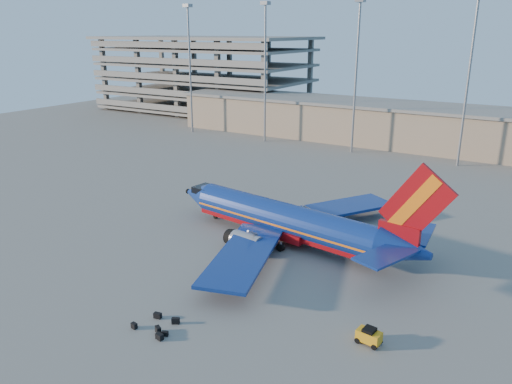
# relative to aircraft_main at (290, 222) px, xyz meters

# --- Properties ---
(ground) EXTENTS (220.00, 220.00, 0.00)m
(ground) POSITION_rel_aircraft_main_xyz_m (-5.14, -0.27, -2.51)
(ground) COLOR slate
(ground) RESTS_ON ground
(terminal_building) EXTENTS (122.00, 16.00, 8.50)m
(terminal_building) POSITION_rel_aircraft_main_xyz_m (4.86, 57.73, 1.80)
(terminal_building) COLOR gray
(terminal_building) RESTS_ON ground
(parking_garage) EXTENTS (62.00, 32.00, 21.40)m
(parking_garage) POSITION_rel_aircraft_main_xyz_m (-67.14, 73.78, 9.22)
(parking_garage) COLOR slate
(parking_garage) RESTS_ON ground
(light_mast_row) EXTENTS (101.60, 1.60, 28.65)m
(light_mast_row) POSITION_rel_aircraft_main_xyz_m (-0.14, 45.73, 15.04)
(light_mast_row) COLOR gray
(light_mast_row) RESTS_ON ground
(aircraft_main) EXTENTS (34.66, 33.12, 11.77)m
(aircraft_main) POSITION_rel_aircraft_main_xyz_m (0.00, 0.00, 0.00)
(aircraft_main) COLOR navy
(aircraft_main) RESTS_ON ground
(baggage_tug) EXTENTS (1.98, 1.34, 1.34)m
(baggage_tug) POSITION_rel_aircraft_main_xyz_m (14.25, -14.05, -1.82)
(baggage_tug) COLOR orange
(baggage_tug) RESTS_ON ground
(luggage_pile) EXTENTS (3.40, 2.89, 0.53)m
(luggage_pile) POSITION_rel_aircraft_main_xyz_m (-0.92, -20.99, -2.27)
(luggage_pile) COLOR black
(luggage_pile) RESTS_ON ground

